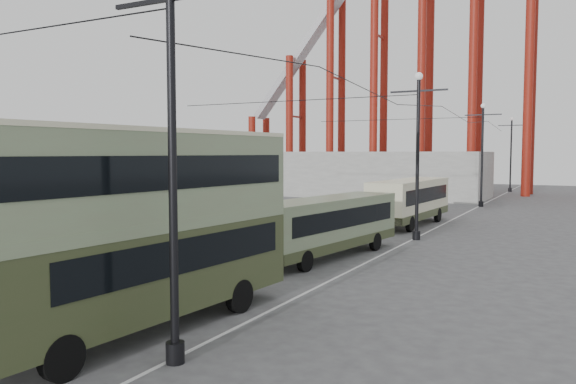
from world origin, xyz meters
The scene contains 12 objects.
ground centered at (0.00, 0.00, 0.00)m, with size 160.00×160.00×0.00m, color #474749.
road_markings centered at (-0.86, 19.70, 0.01)m, with size 12.52×120.00×0.01m.
lamp_post_near centered at (5.60, -3.00, 7.86)m, with size 3.20×0.44×10.80m.
lamp_post_mid centered at (5.60, 18.00, 4.68)m, with size 3.20×0.44×9.32m.
lamp_post_far centered at (5.60, 40.00, 4.68)m, with size 3.20×0.44×9.32m.
lamp_post_distant centered at (5.60, 62.00, 4.68)m, with size 3.20×0.44×9.32m.
roller_coaster centered at (-2.49, 56.89, 22.92)m, with size 52.95×5.00×55.48m.
fairground_shed centered at (-6.00, 47.00, 2.50)m, with size 22.00×10.00×5.00m, color #989793.
double_decker_bus centered at (3.26, -1.58, 3.10)m, with size 3.45×10.48×5.53m.
single_decker_green centered at (3.29, 10.84, 1.57)m, with size 3.61×10.05×2.78m.
single_decker_cream centered at (3.49, 24.10, 1.73)m, with size 3.03×10.00×3.07m.
pedestrian centered at (2.53, 7.04, 0.85)m, with size 0.62×0.41×1.69m, color black.
Camera 1 is at (13.89, -13.02, 4.88)m, focal length 35.00 mm.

